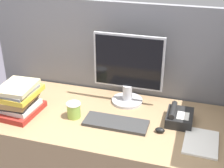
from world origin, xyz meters
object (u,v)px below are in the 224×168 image
coffee_cup (74,110)px  book_stack (19,99)px  mouse (160,130)px  desk_telephone (179,117)px  monitor (128,71)px  keyboard (116,123)px

coffee_cup → book_stack: bearing=-171.7°
mouse → desk_telephone: (0.10, 0.15, 0.02)m
coffee_cup → monitor: bearing=46.0°
monitor → keyboard: monitor is taller
coffee_cup → keyboard: bearing=-0.7°
desk_telephone → keyboard: bearing=-159.7°
mouse → coffee_cup: (-0.56, 0.01, 0.04)m
mouse → coffee_cup: coffee_cup is taller
keyboard → mouse: (0.28, -0.01, 0.01)m
keyboard → book_stack: size_ratio=1.33×
keyboard → coffee_cup: 0.29m
keyboard → book_stack: (-0.65, -0.05, 0.09)m
keyboard → mouse: size_ratio=6.80×
keyboard → desk_telephone: bearing=20.3°
book_stack → monitor: bearing=28.3°
coffee_cup → book_stack: size_ratio=0.34×
monitor → desk_telephone: bearing=-22.8°
monitor → keyboard: bearing=-89.8°
monitor → keyboard: 0.37m
monitor → mouse: size_ratio=8.31×
monitor → mouse: 0.47m
monitor → book_stack: monitor is taller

